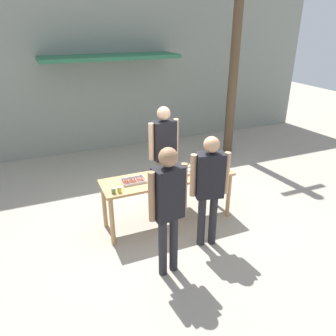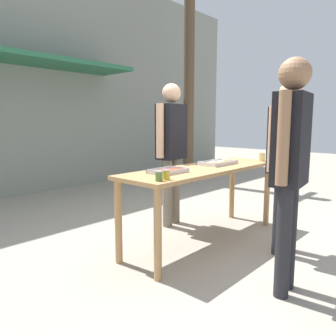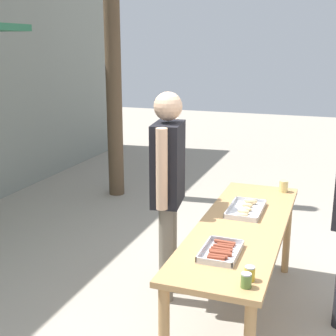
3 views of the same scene
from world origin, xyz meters
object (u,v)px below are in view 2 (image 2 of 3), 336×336
(person_server_behind_table, at_px, (171,141))
(utility_pole, at_px, (189,61))
(food_tray_buns, at_px, (218,163))
(person_customer_holding_hotdog, at_px, (291,154))
(person_customer_with_cup, at_px, (288,152))
(condiment_jar_mustard, at_px, (159,176))
(condiment_jar_ketchup, at_px, (166,175))
(beer_cup, at_px, (262,157))
(food_tray_sausages, at_px, (168,171))

(person_server_behind_table, relative_size, utility_pole, 0.36)
(food_tray_buns, relative_size, person_customer_holding_hotdog, 0.26)
(person_server_behind_table, bearing_deg, food_tray_buns, -90.62)
(person_customer_holding_hotdog, xyz_separation_m, person_customer_with_cup, (0.78, 0.34, -0.06))
(condiment_jar_mustard, bearing_deg, condiment_jar_ketchup, -2.50)
(condiment_jar_ketchup, bearing_deg, food_tray_buns, 11.70)
(person_customer_with_cup, bearing_deg, food_tray_buns, -76.56)
(food_tray_buns, distance_m, person_customer_with_cup, 0.85)
(condiment_jar_ketchup, xyz_separation_m, person_customer_holding_hotdog, (0.39, -0.93, 0.21))
(person_server_behind_table, bearing_deg, beer_cup, -59.02)
(condiment_jar_mustard, xyz_separation_m, utility_pole, (3.70, 2.66, 1.75))
(food_tray_buns, xyz_separation_m, person_server_behind_table, (-0.09, 0.66, 0.23))
(food_tray_sausages, bearing_deg, condiment_jar_ketchup, -139.54)
(food_tray_buns, relative_size, beer_cup, 4.42)
(condiment_jar_ketchup, relative_size, person_customer_holding_hotdog, 0.05)
(person_customer_holding_hotdog, height_order, person_customer_with_cup, person_customer_holding_hotdog)
(person_customer_holding_hotdog, bearing_deg, food_tray_sausages, -93.61)
(food_tray_buns, distance_m, person_customer_holding_hotdog, 1.43)
(person_server_behind_table, distance_m, utility_pole, 3.44)
(food_tray_buns, height_order, person_server_behind_table, person_server_behind_table)
(food_tray_sausages, bearing_deg, person_customer_holding_hotdog, -85.14)
(food_tray_buns, bearing_deg, person_customer_holding_hotdog, -123.85)
(food_tray_buns, height_order, condiment_jar_mustard, condiment_jar_mustard)
(utility_pole, bearing_deg, beer_cup, -124.09)
(person_customer_with_cup, bearing_deg, condiment_jar_ketchup, -13.02)
(person_server_behind_table, relative_size, person_customer_holding_hotdog, 1.00)
(person_server_behind_table, height_order, utility_pole, utility_pole)
(person_server_behind_table, bearing_deg, condiment_jar_ketchup, -148.74)
(beer_cup, height_order, person_server_behind_table, person_server_behind_table)
(food_tray_sausages, xyz_separation_m, condiment_jar_mustard, (-0.38, -0.24, 0.03))
(condiment_jar_mustard, xyz_separation_m, person_customer_holding_hotdog, (0.48, -0.93, 0.21))
(food_tray_buns, xyz_separation_m, condiment_jar_ketchup, (-1.17, -0.24, 0.02))
(food_tray_buns, distance_m, utility_pole, 3.86)
(food_tray_sausages, distance_m, person_customer_holding_hotdog, 1.20)
(food_tray_buns, height_order, condiment_jar_ketchup, condiment_jar_ketchup)
(person_customer_holding_hotdog, xyz_separation_m, utility_pole, (3.22, 3.59, 1.53))
(food_tray_sausages, xyz_separation_m, utility_pole, (3.32, 2.41, 1.77))
(condiment_jar_ketchup, relative_size, utility_pole, 0.02)
(condiment_jar_mustard, bearing_deg, food_tray_buns, 10.72)
(person_server_behind_table, distance_m, person_customer_with_cup, 1.49)
(condiment_jar_ketchup, distance_m, utility_pole, 4.81)
(food_tray_sausages, height_order, person_customer_with_cup, person_customer_with_cup)
(condiment_jar_mustard, height_order, beer_cup, beer_cup)
(food_tray_sausages, relative_size, person_customer_holding_hotdog, 0.21)
(beer_cup, distance_m, person_server_behind_table, 1.18)
(person_customer_holding_hotdog, bearing_deg, person_server_behind_table, -119.11)
(beer_cup, bearing_deg, person_customer_holding_hotdog, -146.69)
(person_server_behind_table, relative_size, person_customer_with_cup, 1.05)
(person_server_behind_table, bearing_deg, condiment_jar_mustard, -151.10)
(condiment_jar_mustard, distance_m, person_server_behind_table, 1.49)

